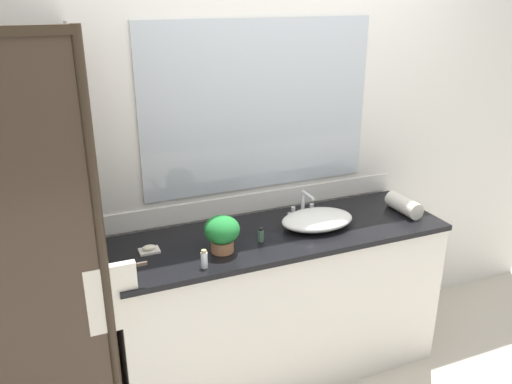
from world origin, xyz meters
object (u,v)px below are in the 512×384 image
(potted_plant, at_px, (222,232))
(amenity_bottle_body_wash, at_px, (261,235))
(faucet, at_px, (303,207))
(sink_basin, at_px, (317,220))
(soap_dish, at_px, (149,249))
(amenity_bottle_shampoo, at_px, (204,259))
(rolled_towel_near_edge, at_px, (404,205))

(potted_plant, xyz_separation_m, amenity_bottle_body_wash, (0.22, 0.03, -0.07))
(faucet, xyz_separation_m, potted_plant, (-0.57, -0.24, 0.05))
(sink_basin, distance_m, soap_dish, 0.91)
(soap_dish, relative_size, amenity_bottle_body_wash, 1.34)
(amenity_bottle_shampoo, bearing_deg, potted_plant, 43.18)
(soap_dish, bearing_deg, potted_plant, -21.40)
(potted_plant, distance_m, rolled_towel_near_edge, 1.13)
(soap_dish, distance_m, amenity_bottle_body_wash, 0.57)
(faucet, bearing_deg, potted_plant, -157.40)
(sink_basin, height_order, rolled_towel_near_edge, rolled_towel_near_edge)
(amenity_bottle_shampoo, height_order, amenity_bottle_body_wash, amenity_bottle_shampoo)
(amenity_bottle_body_wash, bearing_deg, potted_plant, -172.78)
(potted_plant, bearing_deg, amenity_bottle_body_wash, 7.22)
(faucet, xyz_separation_m, soap_dish, (-0.91, -0.11, -0.04))
(potted_plant, distance_m, soap_dish, 0.37)
(faucet, relative_size, soap_dish, 1.70)
(sink_basin, xyz_separation_m, faucet, (0.00, 0.16, 0.01))
(faucet, height_order, rolled_towel_near_edge, faucet)
(sink_basin, bearing_deg, potted_plant, -172.46)
(amenity_bottle_body_wash, distance_m, rolled_towel_near_edge, 0.91)
(potted_plant, relative_size, amenity_bottle_shampoo, 2.05)
(soap_dish, distance_m, amenity_bottle_shampoo, 0.33)
(amenity_bottle_shampoo, relative_size, rolled_towel_near_edge, 0.39)
(sink_basin, relative_size, rolled_towel_near_edge, 1.74)
(amenity_bottle_body_wash, bearing_deg, amenity_bottle_shampoo, -156.77)
(potted_plant, xyz_separation_m, rolled_towel_near_edge, (1.13, 0.05, -0.06))
(amenity_bottle_body_wash, bearing_deg, faucet, 30.81)
(soap_dish, height_order, amenity_bottle_body_wash, amenity_bottle_body_wash)
(sink_basin, relative_size, soap_dish, 4.07)
(sink_basin, height_order, amenity_bottle_shampoo, amenity_bottle_shampoo)
(faucet, relative_size, rolled_towel_near_edge, 0.73)
(amenity_bottle_body_wash, height_order, rolled_towel_near_edge, rolled_towel_near_edge)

